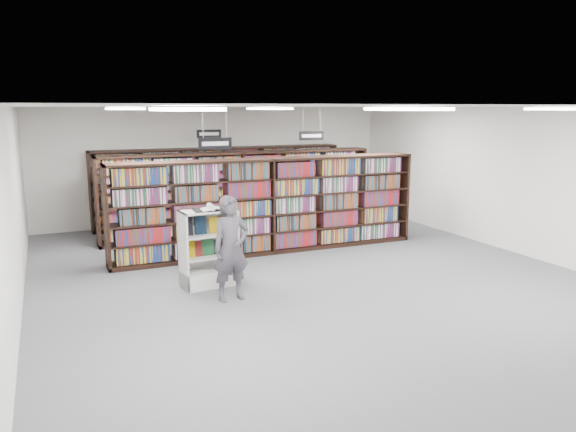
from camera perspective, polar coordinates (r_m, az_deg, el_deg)
name	(u,v)px	position (r m, az deg, el deg)	size (l,w,h in m)	color
floor	(308,276)	(10.85, 2.09, -6.09)	(12.00, 12.00, 0.00)	#58585D
ceiling	(310,106)	(10.38, 2.21, 11.06)	(10.00, 12.00, 0.10)	silver
wall_back	(217,164)	(16.08, -7.18, 5.22)	(10.00, 0.10, 3.20)	white
wall_left	(13,213)	(9.50, -26.19, 0.25)	(0.10, 12.00, 3.20)	white
wall_right	(512,180)	(13.42, 21.80, 3.41)	(0.10, 12.00, 3.20)	white
bookshelf_row_near	(270,206)	(12.40, -1.88, 1.05)	(7.00, 0.60, 2.10)	black
bookshelf_row_mid	(240,193)	(14.25, -4.85, 2.31)	(7.00, 0.60, 2.10)	black
bookshelf_row_far	(221,185)	(15.85, -6.83, 3.15)	(7.00, 0.60, 2.10)	black
aisle_sign_left	(215,142)	(10.80, -7.41, 7.42)	(0.65, 0.02, 0.80)	#B2B2B7
aisle_sign_right	(312,135)	(13.75, 2.40, 8.23)	(0.65, 0.02, 0.80)	#B2B2B7
aisle_sign_center	(209,133)	(14.91, -8.03, 8.35)	(0.65, 0.02, 0.80)	#B2B2B7
troffer_front_left	(185,109)	(6.53, -10.42, 10.62)	(0.60, 1.20, 0.04)	white
troffer_front_center	(407,109)	(7.79, 11.99, 10.59)	(0.60, 1.20, 0.04)	white
troffer_front_right	(569,109)	(9.83, 26.62, 9.71)	(0.60, 1.20, 0.04)	white
troffer_back_left	(125,109)	(11.45, -16.27, 10.43)	(0.60, 1.20, 0.04)	white
troffer_back_center	(269,109)	(12.21, -1.94, 10.85)	(0.60, 1.20, 0.04)	white
troffer_back_right	(388,109)	(13.61, 10.10, 10.70)	(0.60, 1.20, 0.04)	white
endcap_display	(208,260)	(10.27, -8.08, -4.44)	(1.04, 0.59, 1.40)	silver
open_book	(212,208)	(10.02, -7.75, 0.77)	(0.70, 0.44, 0.13)	black
shopper	(231,249)	(9.36, -5.81, -3.31)	(0.64, 0.42, 1.76)	#4B454F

